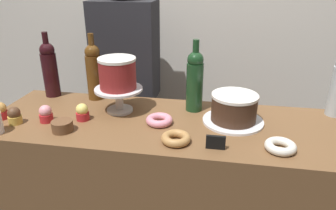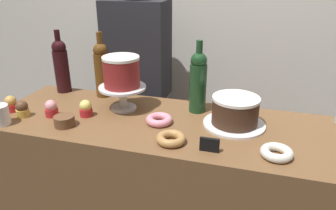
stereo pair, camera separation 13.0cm
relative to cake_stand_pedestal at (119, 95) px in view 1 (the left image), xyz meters
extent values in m
cube|color=silver|center=(0.24, 0.76, 0.27)|extent=(6.00, 0.05, 2.60)
cube|color=brown|center=(0.24, -0.08, -0.55)|extent=(1.57, 0.53, 0.95)
cylinder|color=silver|center=(0.00, 0.00, -0.07)|extent=(0.12, 0.12, 0.01)
cylinder|color=silver|center=(0.00, 0.00, -0.02)|extent=(0.04, 0.04, 0.09)
cylinder|color=silver|center=(0.00, 0.00, 0.03)|extent=(0.21, 0.21, 0.01)
cylinder|color=maroon|center=(0.00, 0.00, 0.10)|extent=(0.16, 0.16, 0.13)
cylinder|color=white|center=(0.00, 0.00, 0.17)|extent=(0.16, 0.16, 0.01)
cylinder|color=white|center=(0.51, -0.03, -0.07)|extent=(0.26, 0.26, 0.01)
cylinder|color=#3D2619|center=(0.51, -0.03, -0.01)|extent=(0.19, 0.19, 0.10)
cylinder|color=white|center=(0.51, -0.03, 0.04)|extent=(0.19, 0.19, 0.01)
cylinder|color=#193D1E|center=(0.33, 0.08, 0.03)|extent=(0.08, 0.08, 0.22)
sphere|color=#193D1E|center=(0.33, 0.08, 0.16)|extent=(0.07, 0.07, 0.07)
cylinder|color=#193D1E|center=(0.33, 0.08, 0.21)|extent=(0.03, 0.03, 0.08)
cylinder|color=black|center=(-0.40, 0.13, 0.03)|extent=(0.08, 0.08, 0.22)
sphere|color=black|center=(-0.40, 0.13, 0.16)|extent=(0.07, 0.07, 0.07)
cylinder|color=black|center=(-0.40, 0.13, 0.21)|extent=(0.03, 0.03, 0.08)
cylinder|color=#5B3814|center=(-0.17, 0.13, 0.03)|extent=(0.08, 0.08, 0.22)
sphere|color=#5B3814|center=(-0.17, 0.13, 0.16)|extent=(0.07, 0.07, 0.07)
cylinder|color=#5B3814|center=(-0.17, 0.13, 0.21)|extent=(0.03, 0.03, 0.08)
cylinder|color=red|center=(-0.27, -0.16, -0.06)|extent=(0.06, 0.06, 0.03)
sphere|color=pink|center=(-0.27, -0.16, -0.03)|extent=(0.05, 0.05, 0.05)
cylinder|color=red|center=(-0.48, -0.16, -0.06)|extent=(0.06, 0.06, 0.03)
sphere|color=#CC9347|center=(-0.48, -0.16, -0.03)|extent=(0.05, 0.05, 0.05)
cylinder|color=red|center=(-0.13, -0.12, -0.06)|extent=(0.06, 0.06, 0.03)
sphere|color=#EFDB6B|center=(-0.13, -0.12, -0.03)|extent=(0.05, 0.05, 0.05)
cylinder|color=gold|center=(-0.39, -0.20, -0.06)|extent=(0.06, 0.06, 0.03)
sphere|color=brown|center=(-0.39, -0.20, -0.03)|extent=(0.05, 0.05, 0.05)
torus|color=#B27F47|center=(0.30, -0.24, -0.06)|extent=(0.11, 0.11, 0.03)
torus|color=silver|center=(0.67, -0.23, -0.06)|extent=(0.11, 0.11, 0.03)
torus|color=pink|center=(0.20, -0.10, -0.06)|extent=(0.11, 0.11, 0.03)
cylinder|color=brown|center=(-0.16, -0.23, -0.07)|extent=(0.08, 0.08, 0.01)
cylinder|color=brown|center=(-0.16, -0.23, -0.06)|extent=(0.08, 0.08, 0.01)
cylinder|color=brown|center=(-0.16, -0.23, -0.05)|extent=(0.08, 0.08, 0.01)
cylinder|color=brown|center=(-0.16, -0.23, -0.04)|extent=(0.08, 0.08, 0.01)
cube|color=black|center=(0.44, -0.26, -0.05)|extent=(0.07, 0.01, 0.05)
cube|color=black|center=(-0.10, 0.45, -0.60)|extent=(0.28, 0.18, 0.85)
cube|color=#232328|center=(-0.10, 0.45, 0.10)|extent=(0.36, 0.22, 0.55)
camera|label=1|loc=(0.44, -1.26, 0.51)|focal=33.58mm
camera|label=2|loc=(0.57, -1.23, 0.51)|focal=33.58mm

